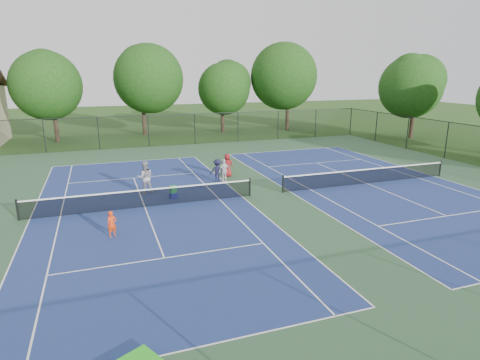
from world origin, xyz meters
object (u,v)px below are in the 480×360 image
object	(u,v)px
tree_back_b	(141,75)
ball_hopper	(173,189)
child_player	(112,224)
bystander_b	(217,171)
tree_back_d	(289,73)
instructor	(145,177)
bystander_c	(227,165)
tree_back_c	(222,85)
tree_back_a	(51,81)
ball_crate	(173,196)
bystander_a	(224,171)
tree_side_e	(416,83)

from	to	relation	value
tree_back_b	ball_hopper	size ratio (longest dim) A/B	24.77
child_player	bystander_b	distance (m)	9.73
tree_back_d	instructor	size ratio (longest dim) A/B	5.39
tree_back_b	tree_back_d	world-z (taller)	tree_back_d
tree_back_b	bystander_b	xyz separation A→B (m)	(2.03, -22.56, -5.82)
tree_back_b	bystander_c	distance (m)	22.27
ball_hopper	tree_back_c	bearing A→B (deg)	66.76
child_player	tree_back_c	bearing A→B (deg)	42.91
tree_back_c	bystander_b	distance (m)	23.14
instructor	bystander_c	size ratio (longest dim) A/B	1.21
bystander_b	ball_hopper	bearing A→B (deg)	55.09
tree_back_a	tree_back_b	world-z (taller)	tree_back_b
tree_back_b	tree_back_d	bearing A→B (deg)	-6.71
bystander_b	ball_crate	bearing A→B (deg)	55.09
bystander_a	bystander_b	distance (m)	0.43
bystander_b	ball_hopper	distance (m)	4.10
tree_back_a	ball_crate	xyz separation A→B (m)	(7.72, -22.95, -5.87)
tree_back_a	ball_hopper	bearing A→B (deg)	-71.42
bystander_a	ball_hopper	size ratio (longest dim) A/B	3.83
tree_back_d	ball_hopper	world-z (taller)	tree_back_d
tree_back_b	tree_back_c	distance (m)	9.12
tree_back_d	child_player	xyz separation A→B (m)	(-21.77, -27.51, -6.25)
tree_back_b	bystander_c	size ratio (longest dim) A/B	6.31
tree_back_a	tree_back_c	xyz separation A→B (m)	(18.00, 1.00, -0.56)
tree_side_e	ball_crate	world-z (taller)	tree_side_e
ball_hopper	tree_side_e	bearing A→B (deg)	24.61
tree_back_b	ball_hopper	distance (m)	25.71
bystander_c	ball_crate	bearing A→B (deg)	45.97
bystander_a	ball_crate	distance (m)	4.44
tree_side_e	bystander_a	world-z (taller)	tree_side_e
instructor	ball_crate	size ratio (longest dim) A/B	4.75
tree_side_e	tree_back_d	bearing A→B (deg)	135.00
tree_back_d	bystander_c	bearing A→B (deg)	-125.77
ball_crate	ball_hopper	distance (m)	0.37
instructor	bystander_c	xyz separation A→B (m)	(5.73, 2.11, -0.17)
tree_back_a	ball_hopper	world-z (taller)	tree_back_a
tree_back_c	bystander_a	bearing A→B (deg)	-106.84
tree_back_c	child_player	world-z (taller)	tree_back_c
bystander_c	ball_hopper	world-z (taller)	bystander_c
tree_back_b	tree_back_c	world-z (taller)	tree_back_b
tree_back_d	bystander_a	size ratio (longest dim) A/B	6.68
bystander_c	ball_crate	size ratio (longest dim) A/B	3.92
tree_side_e	tree_back_c	bearing A→B (deg)	148.57
tree_back_b	ball_hopper	xyz separation A→B (m)	(-1.28, -24.95, -6.06)
child_player	bystander_c	bearing A→B (deg)	24.96
bystander_c	tree_back_c	bearing A→B (deg)	-100.13
tree_back_b	instructor	bearing A→B (deg)	-96.40
tree_back_b	bystander_a	size ratio (longest dim) A/B	6.46
child_player	bystander_c	xyz separation A→B (m)	(7.87, 8.23, 0.22)
tree_back_b	bystander_b	size ratio (longest dim) A/B	6.47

